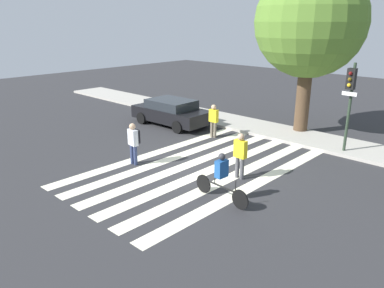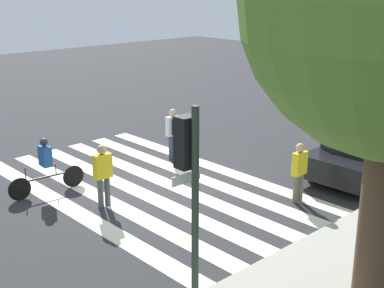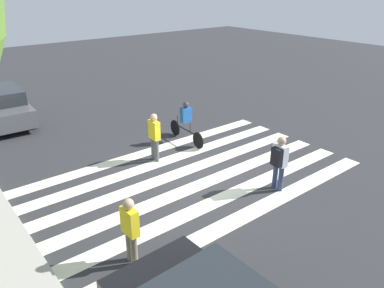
% 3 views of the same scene
% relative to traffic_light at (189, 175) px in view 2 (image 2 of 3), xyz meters
% --- Properties ---
extents(ground_plane, '(60.00, 60.00, 0.00)m').
position_rel_traffic_light_xyz_m(ground_plane, '(-3.41, -5.37, -2.68)').
color(ground_plane, '#2D2D30').
extents(sidewalk_curb, '(36.00, 2.50, 0.14)m').
position_rel_traffic_light_xyz_m(sidewalk_curb, '(-3.41, 0.88, -2.61)').
color(sidewalk_curb, '#ADA89E').
rests_on(sidewalk_curb, ground_plane).
extents(crosswalk_stripes, '(5.49, 10.00, 0.01)m').
position_rel_traffic_light_xyz_m(crosswalk_stripes, '(-3.41, -5.37, -2.68)').
color(crosswalk_stripes, '#F2EDCC').
rests_on(crosswalk_stripes, ground_plane).
extents(traffic_light, '(0.60, 0.50, 3.83)m').
position_rel_traffic_light_xyz_m(traffic_light, '(0.00, 0.00, 0.00)').
color(traffic_light, '#283828').
rests_on(traffic_light, ground_plane).
extents(pedestrian_adult_tall_backpack, '(0.49, 0.43, 1.67)m').
position_rel_traffic_light_xyz_m(pedestrian_adult_tall_backpack, '(-5.52, -6.78, -1.70)').
color(pedestrian_adult_tall_backpack, navy).
rests_on(pedestrian_adult_tall_backpack, ground_plane).
extents(pedestrian_adult_blue_shirt, '(0.46, 0.24, 1.62)m').
position_rel_traffic_light_xyz_m(pedestrian_adult_blue_shirt, '(-5.60, -1.89, -1.77)').
color(pedestrian_adult_blue_shirt, '#6B6051').
rests_on(pedestrian_adult_blue_shirt, ground_plane).
extents(pedestrian_child_with_backpack, '(0.47, 0.25, 1.68)m').
position_rel_traffic_light_xyz_m(pedestrian_child_with_backpack, '(-1.65, -5.08, -1.73)').
color(pedestrian_child_with_backpack, '#4C4C51').
rests_on(pedestrian_child_with_backpack, ground_plane).
extents(cyclist_far_lane, '(2.19, 0.42, 1.58)m').
position_rel_traffic_light_xyz_m(cyclist_far_lane, '(-1.02, -6.90, -1.82)').
color(cyclist_far_lane, black).
rests_on(cyclist_far_lane, ground_plane).
extents(car_parked_silver_sedan, '(4.47, 2.21, 1.39)m').
position_rel_traffic_light_xyz_m(car_parked_silver_sedan, '(-8.75, -1.70, -1.96)').
color(car_parked_silver_sedan, black).
rests_on(car_parked_silver_sedan, ground_plane).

